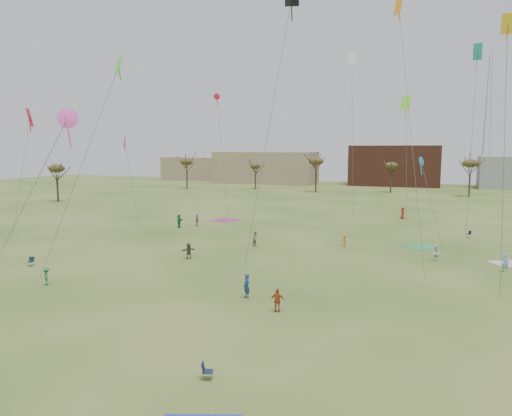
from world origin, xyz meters
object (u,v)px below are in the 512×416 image
(flyer_near_center, at_px, (47,276))
(flyer_near_right, at_px, (247,286))
(camp_chair_center, at_px, (207,375))
(camp_chair_right, at_px, (468,235))
(radio_tower, at_px, (487,121))
(spectator_fore_a, at_px, (278,300))
(camp_chair_left, at_px, (31,263))

(flyer_near_center, distance_m, flyer_near_right, 16.98)
(camp_chair_center, distance_m, camp_chair_right, 47.54)
(camp_chair_center, bearing_deg, radio_tower, -27.75)
(flyer_near_right, distance_m, camp_chair_right, 37.00)
(flyer_near_center, relative_size, camp_chair_right, 1.70)
(flyer_near_center, bearing_deg, spectator_fore_a, -134.79)
(flyer_near_center, bearing_deg, camp_chair_center, -162.97)
(camp_chair_right, bearing_deg, flyer_near_center, -79.69)
(flyer_near_center, relative_size, camp_chair_left, 1.70)
(flyer_near_center, distance_m, spectator_fore_a, 19.94)
(flyer_near_center, distance_m, radio_tower, 134.71)
(flyer_near_right, relative_size, radio_tower, 0.05)
(camp_chair_left, bearing_deg, flyer_near_right, -24.31)
(flyer_near_center, relative_size, radio_tower, 0.04)
(flyer_near_center, height_order, camp_chair_right, flyer_near_center)
(camp_chair_right, distance_m, radio_tower, 93.26)
(spectator_fore_a, relative_size, radio_tower, 0.04)
(camp_chair_right, bearing_deg, camp_chair_left, -88.33)
(flyer_near_right, bearing_deg, spectator_fore_a, 3.84)
(camp_chair_center, relative_size, radio_tower, 0.02)
(flyer_near_right, xyz_separation_m, camp_chair_right, (17.40, 32.64, -0.67))
(camp_chair_right, bearing_deg, camp_chair_center, -53.33)
(flyer_near_center, distance_m, camp_chair_right, 49.11)
(flyer_near_right, relative_size, camp_chair_left, 2.13)
(radio_tower, bearing_deg, flyer_near_right, -102.27)
(radio_tower, bearing_deg, spectator_fore_a, -100.68)
(camp_chair_right, bearing_deg, spectator_fore_a, -57.81)
(camp_chair_left, relative_size, radio_tower, 0.02)
(camp_chair_center, bearing_deg, flyer_near_right, -4.78)
(camp_chair_center, bearing_deg, spectator_fore_a, -19.14)
(flyer_near_right, xyz_separation_m, camp_chair_left, (-23.08, 1.85, -0.67))
(flyer_near_center, height_order, camp_chair_left, flyer_near_center)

